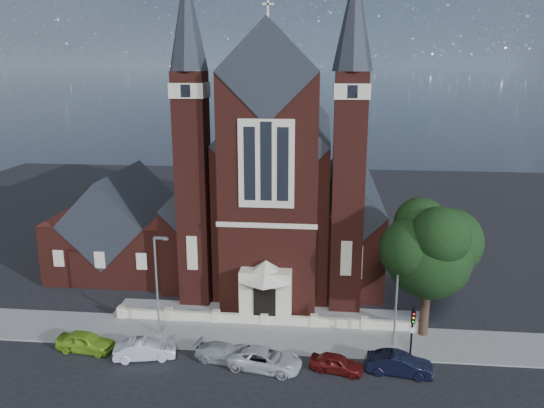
{
  "coord_description": "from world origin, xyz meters",
  "views": [
    {
      "loc": [
        4.48,
        -32.46,
        20.38
      ],
      "look_at": [
        0.05,
        12.0,
        8.74
      ],
      "focal_mm": 35.0,
      "sensor_mm": 36.0,
      "label": 1
    }
  ],
  "objects": [
    {
      "name": "car_silver_a",
      "position": [
        -7.98,
        0.56,
        0.71
      ],
      "size": [
        4.56,
        2.44,
        1.43
      ],
      "primitive_type": "imported",
      "rotation": [
        0.0,
        0.0,
        1.8
      ],
      "color": "#B8B9C0",
      "rests_on": "ground"
    },
    {
      "name": "church",
      "position": [
        -0.0,
        22.94,
        8.19
      ],
      "size": [
        20.01,
        34.9,
        29.2
      ],
      "color": "#4A1B13",
      "rests_on": "ground"
    },
    {
      "name": "car_silver_b",
      "position": [
        -2.19,
        0.75,
        0.63
      ],
      "size": [
        4.65,
        2.71,
        1.27
      ],
      "primitive_type": "imported",
      "rotation": [
        0.0,
        0.0,
        1.34
      ],
      "color": "#A0A2A7",
      "rests_on": "ground"
    },
    {
      "name": "pavement_strip",
      "position": [
        0.0,
        4.5,
        0.0
      ],
      "size": [
        60.0,
        5.0,
        0.12
      ],
      "primitive_type": "cube",
      "color": "slate",
      "rests_on": "ground"
    },
    {
      "name": "car_navy",
      "position": [
        9.92,
        0.37,
        0.74
      ],
      "size": [
        4.64,
        2.15,
        1.47
      ],
      "primitive_type": "imported",
      "rotation": [
        0.0,
        0.0,
        1.43
      ],
      "color": "black",
      "rests_on": "ground"
    },
    {
      "name": "forecourt_paving",
      "position": [
        0.0,
        8.5,
        0.0
      ],
      "size": [
        26.0,
        3.0,
        0.14
      ],
      "primitive_type": "cube",
      "color": "slate",
      "rests_on": "ground"
    },
    {
      "name": "ground",
      "position": [
        0.0,
        15.0,
        0.0
      ],
      "size": [
        120.0,
        120.0,
        0.0
      ],
      "primitive_type": "plane",
      "color": "black",
      "rests_on": "ground"
    },
    {
      "name": "street_tree",
      "position": [
        12.6,
        5.71,
        6.96
      ],
      "size": [
        6.4,
        6.6,
        10.7
      ],
      "color": "black",
      "rests_on": "ground"
    },
    {
      "name": "car_dark_red",
      "position": [
        5.7,
        0.23,
        0.63
      ],
      "size": [
        3.94,
        2.3,
        1.26
      ],
      "primitive_type": "imported",
      "rotation": [
        0.0,
        0.0,
        1.34
      ],
      "color": "#58100F",
      "rests_on": "ground"
    },
    {
      "name": "traffic_signal",
      "position": [
        11.0,
        2.43,
        2.58
      ],
      "size": [
        0.28,
        0.42,
        4.0
      ],
      "color": "black",
      "rests_on": "ground"
    },
    {
      "name": "forecourt_wall",
      "position": [
        0.0,
        6.5,
        0.0
      ],
      "size": [
        24.0,
        0.4,
        0.9
      ],
      "primitive_type": "cube",
      "color": "beige",
      "rests_on": "ground"
    },
    {
      "name": "street_lamp_left",
      "position": [
        -7.91,
        4.0,
        4.6
      ],
      "size": [
        1.16,
        0.22,
        8.09
      ],
      "color": "gray",
      "rests_on": "ground"
    },
    {
      "name": "car_lime_van",
      "position": [
        -12.69,
        1.17,
        0.73
      ],
      "size": [
        4.47,
        2.18,
        1.47
      ],
      "primitive_type": "imported",
      "rotation": [
        0.0,
        0.0,
        1.46
      ],
      "color": "#7CAE22",
      "rests_on": "ground"
    },
    {
      "name": "car_white_suv",
      "position": [
        0.74,
        0.12,
        0.72
      ],
      "size": [
        5.5,
        3.27,
        1.43
      ],
      "primitive_type": "imported",
      "rotation": [
        0.0,
        0.0,
        1.39
      ],
      "color": "silver",
      "rests_on": "ground"
    },
    {
      "name": "parish_hall",
      "position": [
        -16.0,
        18.0,
        4.01
      ],
      "size": [
        12.0,
        12.2,
        10.24
      ],
      "color": "#4A1B13",
      "rests_on": "ground"
    },
    {
      "name": "street_lamp_right",
      "position": [
        10.09,
        4.0,
        4.6
      ],
      "size": [
        1.16,
        0.22,
        8.09
      ],
      "color": "gray",
      "rests_on": "ground"
    }
  ]
}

